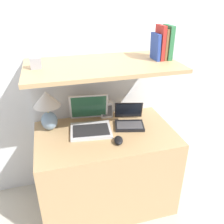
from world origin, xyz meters
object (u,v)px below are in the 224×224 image
object	(u,v)px
router_box	(106,109)
book_green	(168,42)
shelf_gadget	(36,63)
table_lamp	(47,106)
book_blue	(155,47)
computer_mouse	(119,140)
book_red	(160,43)
laptop_small	(129,120)
laptop_large	(90,122)
book_brown	(164,44)

from	to	relation	value
router_box	book_green	distance (m)	0.77
router_box	shelf_gadget	xyz separation A→B (m)	(-0.54, -0.20, 0.52)
router_box	shelf_gadget	world-z (taller)	shelf_gadget
table_lamp	book_blue	size ratio (longest dim) A/B	1.72
computer_mouse	shelf_gadget	xyz separation A→B (m)	(-0.52, 0.23, 0.57)
book_red	shelf_gadget	size ratio (longest dim) A/B	3.35
table_lamp	book_green	bearing A→B (deg)	-6.64
router_box	book_blue	bearing A→B (deg)	-30.31
table_lamp	laptop_small	world-z (taller)	table_lamp
computer_mouse	shelf_gadget	size ratio (longest dim) A/B	1.60
table_lamp	computer_mouse	size ratio (longest dim) A/B	2.80
laptop_large	book_brown	xyz separation A→B (m)	(0.58, -0.04, 0.61)
laptop_small	book_green	size ratio (longest dim) A/B	1.17
book_brown	book_red	size ratio (longest dim) A/B	0.90
laptop_large	book_blue	world-z (taller)	book_blue
computer_mouse	router_box	xyz separation A→B (m)	(0.01, 0.43, 0.05)
laptop_small	router_box	xyz separation A→B (m)	(-0.15, 0.19, 0.03)
laptop_large	computer_mouse	xyz separation A→B (m)	(0.16, -0.27, -0.03)
book_brown	book_red	world-z (taller)	book_red
book_blue	laptop_small	bearing A→B (deg)	178.75
book_green	book_red	bearing A→B (deg)	180.00
laptop_large	laptop_small	world-z (taller)	laptop_large
router_box	book_blue	distance (m)	0.70
shelf_gadget	book_blue	bearing A→B (deg)	0.00
laptop_large	book_green	world-z (taller)	book_green
table_lamp	router_box	world-z (taller)	table_lamp
router_box	book_red	bearing A→B (deg)	-27.92
book_blue	shelf_gadget	world-z (taller)	book_blue
table_lamp	book_green	size ratio (longest dim) A/B	1.35
book_red	book_brown	bearing A→B (deg)	0.00
table_lamp	book_red	size ratio (longest dim) A/B	1.34
table_lamp	book_blue	world-z (taller)	book_blue
laptop_small	book_green	world-z (taller)	book_green
table_lamp	book_red	bearing A→B (deg)	-7.11
computer_mouse	shelf_gadget	distance (m)	0.81
book_brown	computer_mouse	bearing A→B (deg)	-151.02
table_lamp	book_brown	distance (m)	1.02
laptop_large	book_red	xyz separation A→B (m)	(0.55, -0.04, 0.63)
computer_mouse	book_red	bearing A→B (deg)	30.92
book_green	book_blue	bearing A→B (deg)	180.00
book_red	book_green	bearing A→B (deg)	0.00
book_red	shelf_gadget	distance (m)	0.91
laptop_small	computer_mouse	size ratio (longest dim) A/B	2.41
table_lamp	laptop_large	distance (m)	0.37
table_lamp	book_brown	xyz separation A→B (m)	(0.91, -0.11, 0.45)
router_box	shelf_gadget	size ratio (longest dim) A/B	1.95
laptop_large	computer_mouse	size ratio (longest dim) A/B	3.20
book_brown	book_blue	distance (m)	0.07
book_red	book_blue	distance (m)	0.04
shelf_gadget	laptop_small	bearing A→B (deg)	0.34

